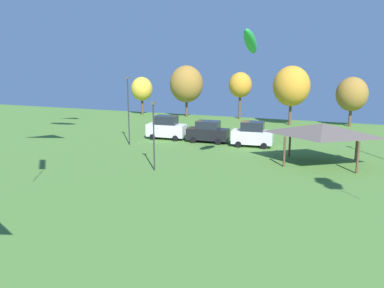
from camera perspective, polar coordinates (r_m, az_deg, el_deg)
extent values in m
ellipsoid|color=green|center=(30.56, 8.20, 14.04)|extent=(0.90, 3.63, 2.23)
cube|color=black|center=(30.57, 8.22, 14.46)|extent=(0.13, 0.47, 0.94)
cube|color=silver|center=(45.63, -3.62, 1.95)|extent=(4.42, 1.98, 1.36)
cube|color=#1E232D|center=(45.43, -3.64, 3.39)|extent=(2.47, 1.72, 0.95)
cylinder|color=black|center=(44.52, -2.37, 0.81)|extent=(0.65, 0.26, 0.64)
cylinder|color=black|center=(46.12, -1.67, 1.22)|extent=(0.65, 0.26, 0.64)
cylinder|color=black|center=(45.45, -5.57, 1.00)|extent=(0.65, 0.26, 0.64)
cylinder|color=black|center=(47.02, -4.78, 1.40)|extent=(0.65, 0.26, 0.64)
cube|color=black|center=(43.84, 2.24, 1.41)|extent=(4.51, 1.86, 1.19)
cube|color=#1E232D|center=(43.65, 2.25, 2.71)|extent=(2.50, 1.65, 0.83)
cylinder|color=black|center=(42.80, 3.69, 0.31)|extent=(0.65, 0.24, 0.64)
cylinder|color=black|center=(44.42, 4.24, 0.75)|extent=(0.65, 0.24, 0.64)
cylinder|color=black|center=(43.55, 0.18, 0.55)|extent=(0.65, 0.24, 0.64)
cylinder|color=black|center=(45.14, 0.84, 0.98)|extent=(0.65, 0.24, 0.64)
cube|color=silver|center=(42.28, 8.46, 0.98)|extent=(4.29, 2.10, 1.34)
cube|color=#1E232D|center=(42.07, 8.51, 2.50)|extent=(2.41, 1.81, 0.94)
cylinder|color=black|center=(41.43, 10.04, -0.27)|extent=(0.66, 0.27, 0.64)
cylinder|color=black|center=(43.15, 10.28, 0.24)|extent=(0.66, 0.27, 0.64)
cylinder|color=black|center=(41.74, 6.51, -0.06)|extent=(0.66, 0.27, 0.64)
cylinder|color=black|center=(43.45, 6.89, 0.43)|extent=(0.66, 0.27, 0.64)
cylinder|color=brown|center=(35.07, 12.84, -1.07)|extent=(0.20, 0.20, 2.60)
cylinder|color=brown|center=(34.87, 22.25, -1.78)|extent=(0.20, 0.20, 2.60)
cylinder|color=brown|center=(38.72, 13.57, 0.16)|extent=(0.20, 0.20, 2.60)
cylinder|color=brown|center=(38.53, 22.08, -0.47)|extent=(0.20, 0.20, 2.60)
pyramid|color=#564C47|center=(36.33, 17.87, 2.01)|extent=(7.44, 4.87, 1.00)
cylinder|color=#2D2D33|center=(42.64, -8.90, 4.39)|extent=(0.12, 0.12, 6.86)
cube|color=#4C4C51|center=(42.29, -9.07, 9.15)|extent=(0.36, 0.20, 0.24)
cylinder|color=#2D2D33|center=(32.95, -5.38, 0.85)|extent=(0.12, 0.12, 5.44)
cube|color=#4C4C51|center=(32.49, -5.48, 5.76)|extent=(0.36, 0.20, 0.24)
cylinder|color=brown|center=(64.44, -6.99, 5.34)|extent=(0.36, 0.36, 2.81)
ellipsoid|color=gold|center=(64.16, -7.05, 7.70)|extent=(3.34, 3.34, 3.67)
cylinder|color=brown|center=(62.01, -0.78, 5.28)|extent=(0.36, 0.36, 3.07)
ellipsoid|color=olive|center=(61.68, -0.79, 8.42)|extent=(5.01, 5.01, 5.51)
cylinder|color=brown|center=(60.25, 6.71, 5.29)|extent=(0.36, 0.36, 3.72)
ellipsoid|color=gold|center=(59.94, 6.79, 8.24)|extent=(3.33, 3.33, 3.66)
cylinder|color=brown|center=(56.13, 13.60, 4.33)|extent=(0.36, 0.36, 3.39)
ellipsoid|color=gold|center=(55.76, 13.79, 7.90)|extent=(4.84, 4.84, 5.33)
cylinder|color=brown|center=(57.40, 21.30, 3.67)|extent=(0.36, 0.36, 2.74)
ellipsoid|color=olive|center=(57.07, 21.53, 6.53)|extent=(4.04, 4.04, 4.44)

